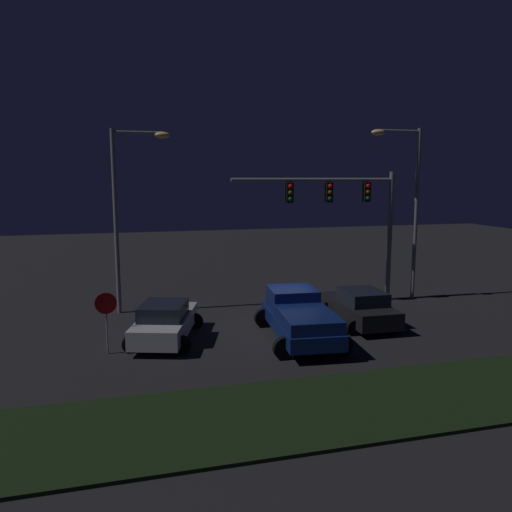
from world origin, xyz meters
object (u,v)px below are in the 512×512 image
object	(u,v)px
traffic_signal_gantry	(346,205)
street_lamp_left	(127,199)
street_lamp_right	(408,194)
car_sedan_far	(165,322)
car_sedan	(360,307)
pickup_truck	(298,314)
stop_sign	(106,311)

from	to	relation	value
traffic_signal_gantry	street_lamp_left	world-z (taller)	street_lamp_left
traffic_signal_gantry	street_lamp_right	xyz separation A→B (m)	(3.27, -0.12, 0.50)
car_sedan_far	traffic_signal_gantry	size ratio (longest dim) A/B	0.57
car_sedan	street_lamp_right	xyz separation A→B (m)	(4.24, 3.61, 4.66)
pickup_truck	traffic_signal_gantry	size ratio (longest dim) A/B	0.67
street_lamp_left	stop_sign	size ratio (longest dim) A/B	3.75
pickup_truck	street_lamp_right	bearing A→B (deg)	-51.57
pickup_truck	car_sedan_far	xyz separation A→B (m)	(-5.00, 1.18, -0.26)
car_sedan	stop_sign	xyz separation A→B (m)	(-10.35, -1.10, 0.82)
car_sedan	car_sedan_far	xyz separation A→B (m)	(-8.25, -0.08, 0.00)
car_sedan	stop_sign	distance (m)	10.44
pickup_truck	traffic_signal_gantry	world-z (taller)	traffic_signal_gantry
car_sedan_far	street_lamp_left	distance (m)	6.59
pickup_truck	street_lamp_left	size ratio (longest dim) A/B	0.67
traffic_signal_gantry	stop_sign	size ratio (longest dim) A/B	3.73
street_lamp_left	street_lamp_right	bearing A→B (deg)	-4.09
pickup_truck	car_sedan_far	world-z (taller)	pickup_truck
street_lamp_left	street_lamp_right	world-z (taller)	street_lamp_right
pickup_truck	stop_sign	size ratio (longest dim) A/B	2.50
pickup_truck	car_sedan	bearing A→B (deg)	-63.47
pickup_truck	street_lamp_left	xyz separation A→B (m)	(-6.19, 5.84, 4.24)
car_sedan_far	street_lamp_left	world-z (taller)	street_lamp_left
pickup_truck	traffic_signal_gantry	xyz separation A→B (m)	(4.21, 4.98, 3.90)
traffic_signal_gantry	stop_sign	world-z (taller)	traffic_signal_gantry
street_lamp_right	street_lamp_left	bearing A→B (deg)	175.91
car_sedan	car_sedan_far	size ratio (longest dim) A/B	0.94
pickup_truck	traffic_signal_gantry	distance (m)	7.60
car_sedan	traffic_signal_gantry	xyz separation A→B (m)	(0.96, 3.72, 4.16)
car_sedan_far	street_lamp_right	size ratio (longest dim) A/B	0.55
car_sedan_far	street_lamp_right	bearing A→B (deg)	-56.30
pickup_truck	car_sedan	xyz separation A→B (m)	(3.24, 1.25, -0.26)
car_sedan_far	street_lamp_right	world-z (taller)	street_lamp_right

